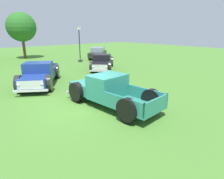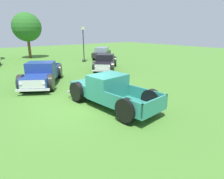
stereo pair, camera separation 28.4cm
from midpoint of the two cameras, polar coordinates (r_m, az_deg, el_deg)
The scene contains 7 objects.
ground_plane at distance 9.92m, azimuth -7.14°, elevation -4.75°, with size 80.00×80.00×0.00m, color #477A2D.
pickup_truck_foreground at distance 9.72m, azimuth -0.70°, elevation -0.33°, with size 2.47×5.36×1.59m.
pickup_truck_behind_left at distance 18.65m, azimuth -1.60°, elevation 7.99°, with size 4.57×4.72×1.49m.
pickup_truck_behind_right at distance 14.03m, azimuth -19.66°, elevation 4.19°, with size 4.38×5.47×1.62m.
sedan_distant_a at distance 26.52m, azimuth -2.71°, elevation 10.86°, with size 4.46×4.39×1.48m.
lamp_post_near at distance 23.65m, azimuth -8.11°, elevation 13.38°, with size 0.36×0.36×4.18m.
oak_tree_center at distance 29.01m, azimuth -23.69°, elevation 16.56°, with size 3.75×3.75×5.96m.
Camera 2 is at (-4.57, -8.02, 3.68)m, focal length 30.84 mm.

